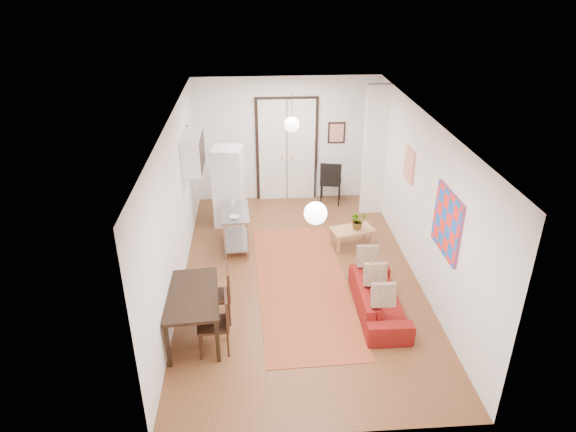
{
  "coord_description": "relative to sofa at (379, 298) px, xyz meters",
  "views": [
    {
      "loc": [
        -0.76,
        -7.85,
        5.14
      ],
      "look_at": [
        -0.22,
        -0.05,
        1.25
      ],
      "focal_mm": 32.0,
      "sensor_mm": 36.0,
      "label": 1
    }
  ],
  "objects": [
    {
      "name": "wall_back",
      "position": [
        -1.18,
        4.65,
        1.19
      ],
      "size": [
        4.2,
        0.02,
        2.9
      ],
      "primitive_type": "cube",
      "color": "white",
      "rests_on": "floor"
    },
    {
      "name": "kilim_rug",
      "position": [
        -1.16,
        0.88,
        -0.26
      ],
      "size": [
        1.7,
        4.21,
        0.01
      ],
      "primitive_type": "cube",
      "rotation": [
        0.0,
        0.0,
        0.03
      ],
      "color": "#AF4C2B",
      "rests_on": "floor"
    },
    {
      "name": "painting_abstract",
      "position": [
        0.89,
        1.95,
        1.54
      ],
      "size": [
        0.05,
        0.5,
        0.6
      ],
      "primitive_type": "cube",
      "color": "#F6E9CD",
      "rests_on": "wall_right"
    },
    {
      "name": "wall_right",
      "position": [
        0.92,
        1.15,
        1.19
      ],
      "size": [
        0.02,
        7.0,
        2.9
      ],
      "primitive_type": "cube",
      "color": "white",
      "rests_on": "floor"
    },
    {
      "name": "double_doors",
      "position": [
        -1.18,
        4.61,
        0.94
      ],
      "size": [
        1.44,
        0.06,
        2.5
      ],
      "primitive_type": "cube",
      "color": "white",
      "rests_on": "wall_back"
    },
    {
      "name": "kitchen_counter",
      "position": [
        -2.34,
        2.3,
        0.23
      ],
      "size": [
        0.56,
        1.05,
        0.79
      ],
      "rotation": [
        0.0,
        0.0,
        0.04
      ],
      "color": "#A6A8AB",
      "rests_on": "floor"
    },
    {
      "name": "fridge",
      "position": [
        -2.5,
        3.37,
        0.6
      ],
      "size": [
        0.69,
        0.69,
        1.72
      ],
      "primitive_type": "cube",
      "rotation": [
        0.0,
        0.0,
        -0.14
      ],
      "color": "white",
      "rests_on": "floor"
    },
    {
      "name": "coffee_table",
      "position": [
        -0.03,
        2.22,
        0.06
      ],
      "size": [
        0.92,
        0.65,
        0.37
      ],
      "rotation": [
        0.0,
        0.0,
        0.25
      ],
      "color": "tan",
      "rests_on": "floor"
    },
    {
      "name": "stub_partition",
      "position": [
        0.67,
        3.7,
        1.19
      ],
      "size": [
        0.5,
        0.1,
        2.9
      ],
      "primitive_type": "cube",
      "color": "white",
      "rests_on": "floor"
    },
    {
      "name": "pendant_back",
      "position": [
        -1.18,
        3.15,
        1.99
      ],
      "size": [
        0.3,
        0.3,
        0.8
      ],
      "color": "white",
      "rests_on": "ceiling"
    },
    {
      "name": "pendant_front",
      "position": [
        -1.18,
        -0.85,
        1.99
      ],
      "size": [
        0.3,
        0.3,
        0.8
      ],
      "color": "white",
      "rests_on": "ceiling"
    },
    {
      "name": "wall_left",
      "position": [
        -3.28,
        1.15,
        1.19
      ],
      "size": [
        0.02,
        7.0,
        2.9
      ],
      "primitive_type": "cube",
      "color": "white",
      "rests_on": "floor"
    },
    {
      "name": "soap_bottle",
      "position": [
        -2.39,
        2.55,
        0.61
      ],
      "size": [
        0.08,
        0.08,
        0.16
      ],
      "primitive_type": "imported",
      "rotation": [
        0.0,
        0.0,
        0.04
      ],
      "color": "teal",
      "rests_on": "kitchen_counter"
    },
    {
      "name": "wall_front",
      "position": [
        -1.18,
        -2.35,
        1.19
      ],
      "size": [
        4.2,
        0.02,
        2.9
      ],
      "primitive_type": "cube",
      "color": "white",
      "rests_on": "floor"
    },
    {
      "name": "dining_chair_near",
      "position": [
        -2.61,
        0.07,
        0.28
      ],
      "size": [
        0.48,
        0.66,
        0.94
      ],
      "rotation": [
        0.0,
        0.0,
        -1.49
      ],
      "color": "#372111",
      "rests_on": "floor"
    },
    {
      "name": "sofa",
      "position": [
        0.0,
        0.0,
        0.0
      ],
      "size": [
        1.8,
        0.72,
        0.52
      ],
      "primitive_type": "imported",
      "rotation": [
        0.0,
        0.0,
        1.56
      ],
      "color": "maroon",
      "rests_on": "floor"
    },
    {
      "name": "painting_popart",
      "position": [
        0.89,
        -0.1,
        1.39
      ],
      "size": [
        0.05,
        1.0,
        1.0
      ],
      "primitive_type": "cube",
      "color": "red",
      "rests_on": "wall_right"
    },
    {
      "name": "print_left",
      "position": [
        -3.25,
        3.15,
        1.69
      ],
      "size": [
        0.03,
        0.44,
        0.54
      ],
      "primitive_type": "cube",
      "color": "#9B6B40",
      "rests_on": "wall_left"
    },
    {
      "name": "dining_table",
      "position": [
        -2.93,
        -0.37,
        0.41
      ],
      "size": [
        0.89,
        1.43,
        0.76
      ],
      "rotation": [
        0.0,
        0.0,
        0.08
      ],
      "color": "black",
      "rests_on": "floor"
    },
    {
      "name": "wall_cabinet",
      "position": [
        -3.1,
        2.65,
        1.64
      ],
      "size": [
        0.35,
        1.0,
        0.7
      ],
      "primitive_type": "cube",
      "color": "white",
      "rests_on": "wall_left"
    },
    {
      "name": "floor",
      "position": [
        -1.18,
        1.15,
        -0.26
      ],
      "size": [
        7.0,
        7.0,
        0.0
      ],
      "primitive_type": "plane",
      "color": "brown",
      "rests_on": "ground"
    },
    {
      "name": "potted_plant",
      "position": [
        0.07,
        2.22,
        0.29
      ],
      "size": [
        0.35,
        0.38,
        0.36
      ],
      "primitive_type": "imported",
      "rotation": [
        0.0,
        0.0,
        0.25
      ],
      "color": "#2B612C",
      "rests_on": "coffee_table"
    },
    {
      "name": "bowl",
      "position": [
        -2.34,
        2.0,
        0.55
      ],
      "size": [
        0.19,
        0.19,
        0.05
      ],
      "primitive_type": "imported",
      "rotation": [
        0.0,
        0.0,
        0.04
      ],
      "color": "beige",
      "rests_on": "kitchen_counter"
    },
    {
      "name": "poster_back",
      "position": [
        -0.03,
        4.62,
        1.34
      ],
      "size": [
        0.4,
        0.03,
        0.5
      ],
      "primitive_type": "cube",
      "color": "red",
      "rests_on": "wall_back"
    },
    {
      "name": "dining_chair_far",
      "position": [
        -2.61,
        -0.63,
        0.28
      ],
      "size": [
        0.48,
        0.66,
        0.94
      ],
      "rotation": [
        0.0,
        0.0,
        -1.49
      ],
      "color": "#372111",
      "rests_on": "floor"
    },
    {
      "name": "ceiling",
      "position": [
        -1.18,
        1.15,
        2.64
      ],
      "size": [
        4.2,
        7.0,
        0.02
      ],
      "primitive_type": "cube",
      "color": "white",
      "rests_on": "wall_back"
    },
    {
      "name": "black_side_chair",
      "position": [
        -0.17,
        4.41,
        0.35
      ],
      "size": [
        0.57,
        0.57,
        1.05
      ],
      "rotation": [
        0.0,
        0.0,
        2.93
      ],
      "color": "black",
      "rests_on": "floor"
    }
  ]
}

